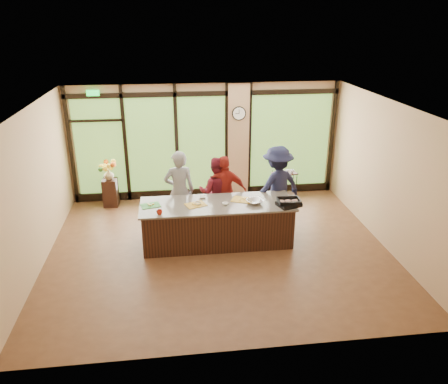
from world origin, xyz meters
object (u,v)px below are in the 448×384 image
object	(u,v)px
flower_stand	(111,193)
bar_cart	(284,182)
island_base	(217,224)
cook_right	(277,186)
cook_left	(179,191)
roasting_pan	(289,204)

from	to	relation	value
flower_stand	bar_cart	world-z (taller)	bar_cart
island_base	cook_right	world-z (taller)	cook_right
cook_left	cook_right	world-z (taller)	cook_right
flower_stand	island_base	bearing A→B (deg)	-39.15
flower_stand	bar_cart	size ratio (longest dim) A/B	0.84
bar_cart	cook_right	bearing A→B (deg)	-124.61
cook_right	flower_stand	size ratio (longest dim) A/B	2.64
cook_left	cook_right	distance (m)	2.21
flower_stand	roasting_pan	bearing A→B (deg)	-29.91
cook_right	flower_stand	world-z (taller)	cook_right
cook_left	bar_cart	distance (m)	3.08
roasting_pan	bar_cart	world-z (taller)	roasting_pan
roasting_pan	flower_stand	world-z (taller)	roasting_pan
island_base	bar_cart	bearing A→B (deg)	46.29
cook_right	cook_left	bearing A→B (deg)	-22.72
cook_left	cook_right	xyz separation A→B (m)	(2.21, -0.02, 0.01)
island_base	flower_stand	xyz separation A→B (m)	(-2.49, 2.31, -0.08)
island_base	bar_cart	size ratio (longest dim) A/B	3.63
cook_left	flower_stand	world-z (taller)	cook_left
cook_left	roasting_pan	xyz separation A→B (m)	(2.21, -1.06, 0.03)
island_base	bar_cart	distance (m)	2.88
island_base	roasting_pan	xyz separation A→B (m)	(1.45, -0.31, 0.52)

